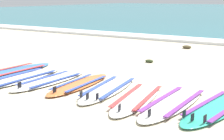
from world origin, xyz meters
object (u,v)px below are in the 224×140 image
surfboard_0 (10,72)px  surfboard_1 (20,78)px  surfboard_3 (79,84)px  surfboard_5 (137,98)px  surfboard_6 (174,102)px  surfboard_4 (109,88)px  surfboard_7 (218,107)px  surfboard_2 (50,80)px

surfboard_0 → surfboard_1: 0.76m
surfboard_1 → surfboard_3: size_ratio=1.19×
surfboard_5 → surfboard_6: (0.64, 0.11, -0.00)m
surfboard_3 → surfboard_5: size_ratio=0.91×
surfboard_4 → surfboard_6: size_ratio=0.98×
surfboard_0 → surfboard_7: 4.92m
surfboard_7 → surfboard_0: bearing=-179.2°
surfboard_0 → surfboard_5: 3.57m
surfboard_1 → surfboard_6: same height
surfboard_0 → surfboard_5: (3.56, -0.19, 0.00)m
surfboard_5 → surfboard_7: same height
surfboard_0 → surfboard_2: same height
surfboard_3 → surfboard_4: same height
surfboard_2 → surfboard_6: same height
surfboard_1 → surfboard_5: bearing=2.4°
surfboard_0 → surfboard_3: bearing=-0.2°
surfboard_5 → surfboard_2: bearing=177.7°
surfboard_3 → surfboard_1: bearing=-168.1°
surfboard_1 → surfboard_2: bearing=16.8°
surfboard_1 → surfboard_5: (2.87, 0.12, 0.00)m
surfboard_2 → surfboard_3: same height
surfboard_1 → surfboard_4: size_ratio=1.05×
surfboard_1 → surfboard_7: same height
surfboard_7 → surfboard_3: bearing=-178.5°
surfboard_3 → surfboard_5: 1.47m
surfboard_5 → surfboard_7: size_ratio=0.95×
surfboard_0 → surfboard_3: same height
surfboard_3 → surfboard_7: same height
surfboard_1 → surfboard_3: bearing=11.9°
surfboard_0 → surfboard_2: size_ratio=1.19×
surfboard_1 → surfboard_4: 2.13m
surfboard_4 → surfboard_5: bearing=-17.9°
surfboard_2 → surfboard_6: size_ratio=0.90×
surfboard_0 → surfboard_7: (4.92, 0.07, 0.00)m
surfboard_1 → surfboard_5: same height
surfboard_2 → surfboard_3: (0.72, 0.09, 0.00)m
surfboard_7 → surfboard_5: bearing=-169.4°
surfboard_3 → surfboard_7: (2.81, 0.08, 0.00)m
surfboard_6 → surfboard_5: bearing=-170.3°
surfboard_5 → surfboard_0: bearing=177.0°
surfboard_3 → surfboard_7: size_ratio=0.87×
surfboard_4 → surfboard_6: bearing=-5.7°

